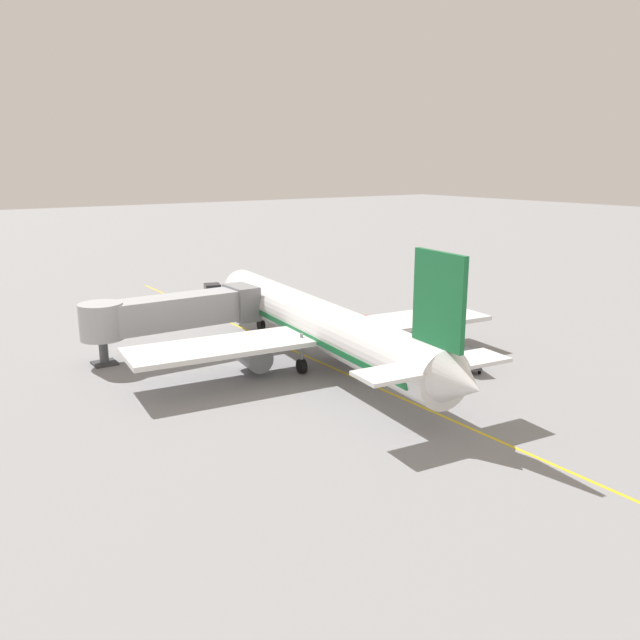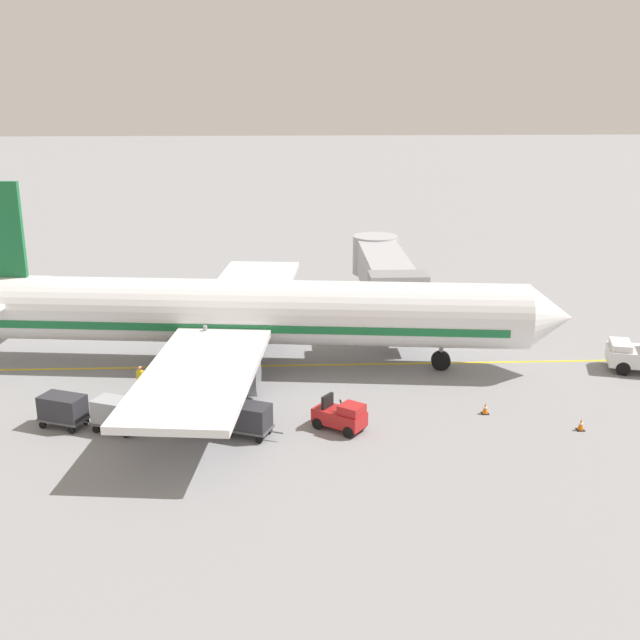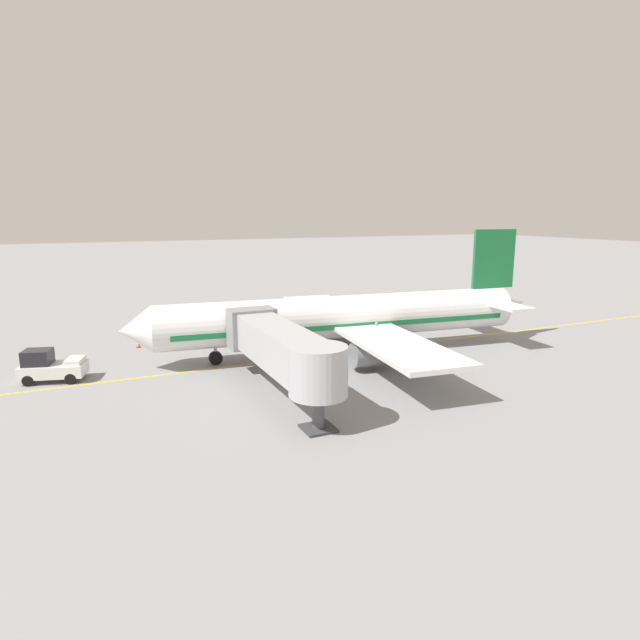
{
  "view_description": "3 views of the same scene",
  "coord_description": "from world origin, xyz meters",
  "px_view_note": "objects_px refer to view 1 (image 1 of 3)",
  "views": [
    {
      "loc": [
        -27.75,
        -40.35,
        15.49
      ],
      "look_at": [
        1.91,
        2.75,
        2.64
      ],
      "focal_mm": 36.09,
      "sensor_mm": 36.0,
      "label": 1
    },
    {
      "loc": [
        43.36,
        2.49,
        16.05
      ],
      "look_at": [
        0.03,
        4.44,
        2.78
      ],
      "focal_mm": 44.1,
      "sensor_mm": 36.0,
      "label": 2
    },
    {
      "loc": [
        -39.66,
        20.82,
        12.13
      ],
      "look_at": [
        -1.87,
        3.37,
        3.56
      ],
      "focal_mm": 29.3,
      "sensor_mm": 36.0,
      "label": 3
    }
  ],
  "objects_px": {
    "ground_crew_wing_walker": "(371,355)",
    "ground_crew_loader": "(405,357)",
    "parked_airliner": "(318,324)",
    "jet_bridge": "(173,312)",
    "pushback_tractor": "(214,297)",
    "baggage_cart_tail_end": "(468,359)",
    "baggage_cart_third_in_train": "(448,350)",
    "safety_cone_nose_left": "(311,316)",
    "baggage_tug_lead": "(368,325)",
    "baggage_cart_front": "(404,332)",
    "safety_cone_nose_right": "(306,307)",
    "baggage_cart_second_in_train": "(418,340)"
  },
  "relations": [
    {
      "from": "baggage_cart_tail_end",
      "to": "safety_cone_nose_left",
      "type": "bearing_deg",
      "value": 91.58
    },
    {
      "from": "pushback_tractor",
      "to": "baggage_cart_third_in_train",
      "type": "distance_m",
      "value": 29.74
    },
    {
      "from": "baggage_tug_lead",
      "to": "ground_crew_loader",
      "type": "bearing_deg",
      "value": -114.26
    },
    {
      "from": "baggage_tug_lead",
      "to": "baggage_cart_tail_end",
      "type": "bearing_deg",
      "value": -94.2
    },
    {
      "from": "baggage_cart_front",
      "to": "baggage_cart_third_in_train",
      "type": "height_order",
      "value": "same"
    },
    {
      "from": "pushback_tractor",
      "to": "baggage_cart_tail_end",
      "type": "xyz_separation_m",
      "value": [
        6.09,
        -31.66,
        -0.15
      ]
    },
    {
      "from": "baggage_cart_third_in_train",
      "to": "ground_crew_wing_walker",
      "type": "xyz_separation_m",
      "value": [
        -5.9,
        2.48,
        0.0
      ]
    },
    {
      "from": "ground_crew_loader",
      "to": "safety_cone_nose_right",
      "type": "xyz_separation_m",
      "value": [
        5.19,
        21.72,
        -0.66
      ]
    },
    {
      "from": "pushback_tractor",
      "to": "baggage_cart_tail_end",
      "type": "height_order",
      "value": "pushback_tractor"
    },
    {
      "from": "jet_bridge",
      "to": "ground_crew_loader",
      "type": "relative_size",
      "value": 8.84
    },
    {
      "from": "baggage_tug_lead",
      "to": "baggage_cart_third_in_train",
      "type": "bearing_deg",
      "value": -92.06
    },
    {
      "from": "ground_crew_wing_walker",
      "to": "safety_cone_nose_right",
      "type": "height_order",
      "value": "ground_crew_wing_walker"
    },
    {
      "from": "jet_bridge",
      "to": "pushback_tractor",
      "type": "relative_size",
      "value": 3.09
    },
    {
      "from": "jet_bridge",
      "to": "safety_cone_nose_right",
      "type": "distance_m",
      "value": 19.66
    },
    {
      "from": "pushback_tractor",
      "to": "baggage_tug_lead",
      "type": "relative_size",
      "value": 1.77
    },
    {
      "from": "baggage_cart_second_in_train",
      "to": "safety_cone_nose_right",
      "type": "height_order",
      "value": "baggage_cart_second_in_train"
    },
    {
      "from": "baggage_cart_tail_end",
      "to": "ground_crew_wing_walker",
      "type": "bearing_deg",
      "value": 135.82
    },
    {
      "from": "parked_airliner",
      "to": "baggage_cart_third_in_train",
      "type": "bearing_deg",
      "value": -32.56
    },
    {
      "from": "safety_cone_nose_left",
      "to": "safety_cone_nose_right",
      "type": "xyz_separation_m",
      "value": [
        2.12,
        4.09,
        0.0
      ]
    },
    {
      "from": "jet_bridge",
      "to": "ground_crew_wing_walker",
      "type": "xyz_separation_m",
      "value": [
        11.14,
        -12.39,
        -2.5
      ]
    },
    {
      "from": "baggage_cart_second_in_train",
      "to": "safety_cone_nose_left",
      "type": "distance_m",
      "value": 14.67
    },
    {
      "from": "pushback_tractor",
      "to": "baggage_cart_tail_end",
      "type": "relative_size",
      "value": 1.64
    },
    {
      "from": "parked_airliner",
      "to": "baggage_tug_lead",
      "type": "height_order",
      "value": "parked_airliner"
    },
    {
      "from": "ground_crew_wing_walker",
      "to": "ground_crew_loader",
      "type": "relative_size",
      "value": 1.0
    },
    {
      "from": "baggage_cart_second_in_train",
      "to": "safety_cone_nose_right",
      "type": "distance_m",
      "value": 18.74
    },
    {
      "from": "ground_crew_wing_walker",
      "to": "parked_airliner",
      "type": "bearing_deg",
      "value": 132.7
    },
    {
      "from": "jet_bridge",
      "to": "ground_crew_loader",
      "type": "height_order",
      "value": "jet_bridge"
    },
    {
      "from": "baggage_tug_lead",
      "to": "ground_crew_wing_walker",
      "type": "xyz_separation_m",
      "value": [
        -6.28,
        -8.2,
        0.24
      ]
    },
    {
      "from": "pushback_tractor",
      "to": "baggage_tug_lead",
      "type": "height_order",
      "value": "pushback_tractor"
    },
    {
      "from": "parked_airliner",
      "to": "baggage_cart_front",
      "type": "distance_m",
      "value": 9.95
    },
    {
      "from": "parked_airliner",
      "to": "jet_bridge",
      "type": "distance_m",
      "value": 12.38
    },
    {
      "from": "parked_airliner",
      "to": "jet_bridge",
      "type": "xyz_separation_m",
      "value": [
        -8.24,
        9.24,
        0.27
      ]
    },
    {
      "from": "baggage_tug_lead",
      "to": "safety_cone_nose_right",
      "type": "height_order",
      "value": "baggage_tug_lead"
    },
    {
      "from": "jet_bridge",
      "to": "baggage_cart_third_in_train",
      "type": "relative_size",
      "value": 5.08
    },
    {
      "from": "jet_bridge",
      "to": "safety_cone_nose_right",
      "type": "bearing_deg",
      "value": 22.04
    },
    {
      "from": "baggage_cart_second_in_train",
      "to": "safety_cone_nose_left",
      "type": "relative_size",
      "value": 4.99
    },
    {
      "from": "baggage_tug_lead",
      "to": "baggage_cart_tail_end",
      "type": "xyz_separation_m",
      "value": [
        -0.98,
        -13.35,
        0.24
      ]
    },
    {
      "from": "baggage_cart_second_in_train",
      "to": "ground_crew_wing_walker",
      "type": "bearing_deg",
      "value": -170.66
    },
    {
      "from": "baggage_cart_front",
      "to": "baggage_cart_second_in_train",
      "type": "height_order",
      "value": "same"
    },
    {
      "from": "ground_crew_wing_walker",
      "to": "safety_cone_nose_right",
      "type": "xyz_separation_m",
      "value": [
        6.85,
        19.67,
        -0.66
      ]
    },
    {
      "from": "baggage_cart_front",
      "to": "pushback_tractor",
      "type": "bearing_deg",
      "value": 108.4
    },
    {
      "from": "parked_airliner",
      "to": "ground_crew_loader",
      "type": "relative_size",
      "value": 22.1
    },
    {
      "from": "pushback_tractor",
      "to": "safety_cone_nose_left",
      "type": "distance_m",
      "value": 12.27
    },
    {
      "from": "baggage_cart_front",
      "to": "ground_crew_wing_walker",
      "type": "height_order",
      "value": "ground_crew_wing_walker"
    },
    {
      "from": "baggage_cart_third_in_train",
      "to": "safety_cone_nose_left",
      "type": "relative_size",
      "value": 4.99
    },
    {
      "from": "parked_airliner",
      "to": "baggage_cart_second_in_train",
      "type": "height_order",
      "value": "parked_airliner"
    },
    {
      "from": "baggage_cart_second_in_train",
      "to": "baggage_cart_third_in_train",
      "type": "height_order",
      "value": "same"
    },
    {
      "from": "baggage_cart_front",
      "to": "baggage_cart_tail_end",
      "type": "xyz_separation_m",
      "value": [
        -1.47,
        -8.93,
        0.0
      ]
    },
    {
      "from": "jet_bridge",
      "to": "baggage_cart_front",
      "type": "distance_m",
      "value": 20.03
    },
    {
      "from": "ground_crew_wing_walker",
      "to": "baggage_cart_second_in_train",
      "type": "bearing_deg",
      "value": 9.34
    }
  ]
}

